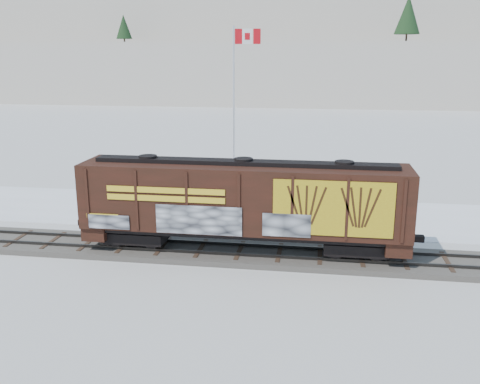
% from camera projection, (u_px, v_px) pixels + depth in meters
% --- Properties ---
extents(ground, '(500.00, 500.00, 0.00)m').
position_uv_depth(ground, '(201.00, 254.00, 27.20)').
color(ground, white).
rests_on(ground, ground).
extents(rail_track, '(50.00, 3.40, 0.43)m').
position_uv_depth(rail_track, '(201.00, 251.00, 27.17)').
color(rail_track, '#59544C').
rests_on(rail_track, ground).
extents(parking_strip, '(40.00, 8.00, 0.03)m').
position_uv_depth(parking_strip, '(227.00, 212.00, 34.37)').
color(parking_strip, white).
rests_on(parking_strip, ground).
extents(hillside, '(360.00, 110.00, 93.00)m').
position_uv_depth(hillside, '(304.00, 38.00, 157.35)').
color(hillside, white).
rests_on(hillside, ground).
extents(hopper_railcar, '(15.90, 3.06, 4.47)m').
position_uv_depth(hopper_railcar, '(243.00, 200.00, 26.15)').
color(hopper_railcar, black).
rests_on(hopper_railcar, rail_track).
extents(flagpole, '(2.30, 0.90, 11.69)m').
position_uv_depth(flagpole, '(235.00, 134.00, 37.73)').
color(flagpole, silver).
rests_on(flagpole, ground).
extents(car_silver, '(4.64, 1.92, 1.57)m').
position_uv_depth(car_silver, '(203.00, 198.00, 34.48)').
color(car_silver, '#A8AAAF').
rests_on(car_silver, parking_strip).
extents(car_white, '(5.28, 2.27, 1.69)m').
position_uv_depth(car_white, '(177.00, 196.00, 34.70)').
color(car_white, white).
rests_on(car_white, parking_strip).
extents(car_dark, '(5.61, 3.15, 1.54)m').
position_uv_depth(car_dark, '(244.00, 203.00, 33.45)').
color(car_dark, black).
rests_on(car_dark, parking_strip).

